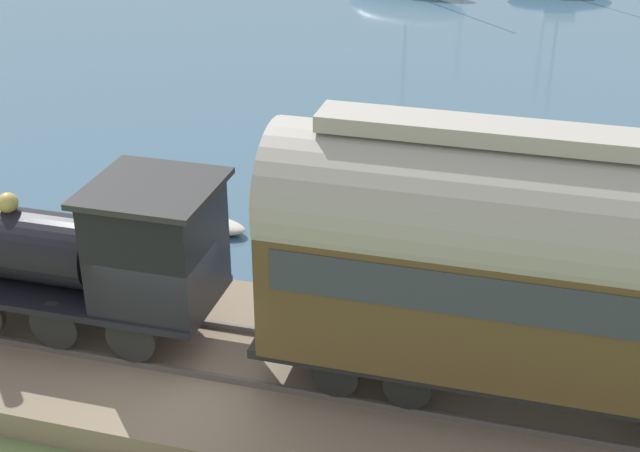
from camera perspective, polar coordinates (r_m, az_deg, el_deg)
The scene contains 7 objects.
ground_plane at distance 15.41m, azimuth -9.20°, elevation -11.22°, with size 200.00×200.00×0.00m, color #607542.
rail_embankment at distance 15.95m, azimuth -7.89°, elevation -8.53°, with size 4.85×56.00×0.61m.
steam_locomotive at distance 15.68m, azimuth -14.62°, elevation -1.42°, with size 2.07×5.80×3.08m.
passenger_coach at distance 13.41m, azimuth 15.31°, elevation -2.30°, with size 2.28×9.18×4.52m.
rowboat_near_shore at distance 20.68m, azimuth -7.27°, elevation 0.13°, with size 0.96×2.02×0.33m.
rowboat_far_out at distance 26.05m, azimuth 9.98°, elevation 5.84°, with size 2.08×2.63×0.40m.
rowboat_mid_harbor at distance 18.75m, azimuth 5.39°, elevation -2.54°, with size 1.46×2.45×0.45m.
Camera 1 is at (-10.86, -5.49, 9.46)m, focal length 50.00 mm.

